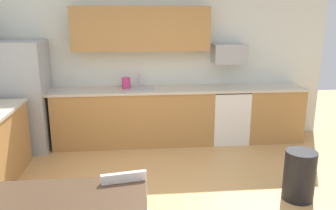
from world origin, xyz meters
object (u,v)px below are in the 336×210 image
object	(u,v)px
refrigerator	(23,97)
kettle	(126,84)
microwave	(229,54)
oven_range	(228,115)
trash_bin	(299,175)

from	to	relation	value
refrigerator	kettle	world-z (taller)	refrigerator
refrigerator	microwave	xyz separation A→B (m)	(3.34, 0.18, 0.62)
refrigerator	oven_range	size ratio (longest dim) A/B	1.90
microwave	trash_bin	bearing A→B (deg)	-81.45
refrigerator	trash_bin	bearing A→B (deg)	-27.91
refrigerator	microwave	world-z (taller)	refrigerator
oven_range	kettle	world-z (taller)	kettle
refrigerator	oven_range	xyz separation A→B (m)	(3.34, 0.08, -0.41)
kettle	microwave	bearing A→B (deg)	1.66
refrigerator	oven_range	bearing A→B (deg)	1.37
refrigerator	trash_bin	xyz separation A→B (m)	(3.66, -1.94, -0.57)
trash_bin	microwave	bearing A→B (deg)	98.55
microwave	kettle	distance (m)	1.78
oven_range	kettle	xyz separation A→B (m)	(-1.72, 0.05, 0.56)
oven_range	microwave	bearing A→B (deg)	90.00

